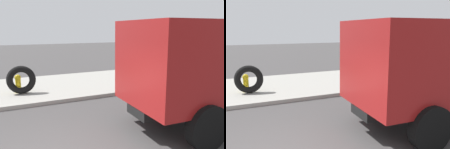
# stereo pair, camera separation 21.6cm
# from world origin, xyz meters

# --- Properties ---
(sidewalk_curb) EXTENTS (36.00, 5.00, 0.15)m
(sidewalk_curb) POSITION_xyz_m (0.00, 6.50, 0.07)
(sidewalk_curb) COLOR #99968E
(sidewalk_curb) RESTS_ON ground
(fire_hydrant) EXTENTS (0.25, 0.57, 0.77)m
(fire_hydrant) POSITION_xyz_m (-0.22, 5.73, 0.56)
(fire_hydrant) COLOR yellow
(fire_hydrant) RESTS_ON sidewalk_curb
(loose_tire) EXTENTS (1.19, 0.52, 1.17)m
(loose_tire) POSITION_xyz_m (-0.11, 5.53, 0.73)
(loose_tire) COLOR black
(loose_tire) RESTS_ON sidewalk_curb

